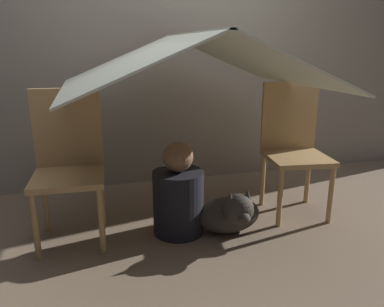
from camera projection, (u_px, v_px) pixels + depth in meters
ground_plane at (202, 242)px, 2.39m from camera, size 8.80×8.80×0.00m
wall_back at (161, 40)px, 3.17m from camera, size 7.00×0.05×2.50m
chair_left at (68, 161)px, 2.34m from camera, size 0.44×0.44×0.95m
chair_right at (293, 144)px, 2.74m from camera, size 0.47×0.47×0.95m
sheet_canopy at (192, 60)px, 2.30m from camera, size 1.57×1.37×0.34m
person_front at (178, 196)px, 2.46m from camera, size 0.33×0.33×0.62m
dog at (231, 213)px, 2.44m from camera, size 0.43×0.41×0.36m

